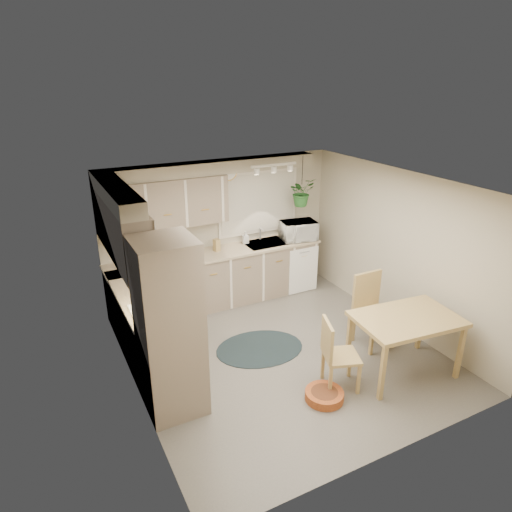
# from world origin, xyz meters

# --- Properties ---
(floor) EXTENTS (4.20, 4.20, 0.00)m
(floor) POSITION_xyz_m (0.00, 0.00, 0.00)
(floor) COLOR #67625B
(floor) RESTS_ON ground
(ceiling) EXTENTS (4.20, 4.20, 0.00)m
(ceiling) POSITION_xyz_m (0.00, 0.00, 2.40)
(ceiling) COLOR silver
(ceiling) RESTS_ON wall_back
(wall_back) EXTENTS (4.00, 0.04, 2.40)m
(wall_back) POSITION_xyz_m (0.00, 2.10, 1.20)
(wall_back) COLOR #AFA691
(wall_back) RESTS_ON floor
(wall_front) EXTENTS (4.00, 0.04, 2.40)m
(wall_front) POSITION_xyz_m (0.00, -2.10, 1.20)
(wall_front) COLOR #AFA691
(wall_front) RESTS_ON floor
(wall_left) EXTENTS (0.04, 4.20, 2.40)m
(wall_left) POSITION_xyz_m (-2.00, 0.00, 1.20)
(wall_left) COLOR #AFA691
(wall_left) RESTS_ON floor
(wall_right) EXTENTS (0.04, 4.20, 2.40)m
(wall_right) POSITION_xyz_m (2.00, 0.00, 1.20)
(wall_right) COLOR #AFA691
(wall_right) RESTS_ON floor
(base_cab_left) EXTENTS (0.60, 1.85, 0.90)m
(base_cab_left) POSITION_xyz_m (-1.70, 0.88, 0.45)
(base_cab_left) COLOR gray
(base_cab_left) RESTS_ON floor
(base_cab_back) EXTENTS (3.60, 0.60, 0.90)m
(base_cab_back) POSITION_xyz_m (-0.20, 1.80, 0.45)
(base_cab_back) COLOR gray
(base_cab_back) RESTS_ON floor
(counter_left) EXTENTS (0.64, 1.89, 0.04)m
(counter_left) POSITION_xyz_m (-1.69, 0.88, 0.92)
(counter_left) COLOR tan
(counter_left) RESTS_ON base_cab_left
(counter_back) EXTENTS (3.64, 0.64, 0.04)m
(counter_back) POSITION_xyz_m (-0.20, 1.79, 0.92)
(counter_back) COLOR tan
(counter_back) RESTS_ON base_cab_back
(oven_stack) EXTENTS (0.65, 0.65, 2.10)m
(oven_stack) POSITION_xyz_m (-1.68, -0.38, 1.05)
(oven_stack) COLOR gray
(oven_stack) RESTS_ON floor
(wall_oven_face) EXTENTS (0.02, 0.56, 0.58)m
(wall_oven_face) POSITION_xyz_m (-1.35, -0.38, 1.05)
(wall_oven_face) COLOR white
(wall_oven_face) RESTS_ON oven_stack
(upper_cab_left) EXTENTS (0.35, 2.00, 0.75)m
(upper_cab_left) POSITION_xyz_m (-1.82, 1.00, 1.83)
(upper_cab_left) COLOR gray
(upper_cab_left) RESTS_ON wall_left
(upper_cab_back) EXTENTS (2.00, 0.35, 0.75)m
(upper_cab_back) POSITION_xyz_m (-1.00, 1.93, 1.83)
(upper_cab_back) COLOR gray
(upper_cab_back) RESTS_ON wall_back
(soffit_left) EXTENTS (0.30, 2.00, 0.20)m
(soffit_left) POSITION_xyz_m (-1.85, 1.00, 2.30)
(soffit_left) COLOR #AFA691
(soffit_left) RESTS_ON wall_left
(soffit_back) EXTENTS (3.60, 0.30, 0.20)m
(soffit_back) POSITION_xyz_m (-0.20, 1.95, 2.30)
(soffit_back) COLOR #AFA691
(soffit_back) RESTS_ON wall_back
(cooktop) EXTENTS (0.52, 0.58, 0.02)m
(cooktop) POSITION_xyz_m (-1.68, 0.30, 0.94)
(cooktop) COLOR white
(cooktop) RESTS_ON counter_left
(range_hood) EXTENTS (0.40, 0.60, 0.14)m
(range_hood) POSITION_xyz_m (-1.70, 0.30, 1.40)
(range_hood) COLOR white
(range_hood) RESTS_ON upper_cab_left
(window_blinds) EXTENTS (1.40, 0.02, 1.00)m
(window_blinds) POSITION_xyz_m (0.70, 2.07, 1.60)
(window_blinds) COLOR beige
(window_blinds) RESTS_ON wall_back
(window_frame) EXTENTS (1.50, 0.02, 1.10)m
(window_frame) POSITION_xyz_m (0.70, 2.08, 1.60)
(window_frame) COLOR silver
(window_frame) RESTS_ON wall_back
(sink) EXTENTS (0.70, 0.48, 0.10)m
(sink) POSITION_xyz_m (0.70, 1.80, 0.90)
(sink) COLOR #B0B3B8
(sink) RESTS_ON counter_back
(dishwasher_front) EXTENTS (0.58, 0.02, 0.83)m
(dishwasher_front) POSITION_xyz_m (1.30, 1.49, 0.42)
(dishwasher_front) COLOR white
(dishwasher_front) RESTS_ON base_cab_back
(track_light_bar) EXTENTS (0.80, 0.04, 0.04)m
(track_light_bar) POSITION_xyz_m (0.70, 1.55, 2.33)
(track_light_bar) COLOR white
(track_light_bar) RESTS_ON ceiling
(wall_clock) EXTENTS (0.30, 0.03, 0.30)m
(wall_clock) POSITION_xyz_m (0.15, 2.07, 2.18)
(wall_clock) COLOR gold
(wall_clock) RESTS_ON wall_back
(dining_table) EXTENTS (1.37, 0.99, 0.81)m
(dining_table) POSITION_xyz_m (1.18, -1.08, 0.41)
(dining_table) COLOR tan
(dining_table) RESTS_ON floor
(chair_left) EXTENTS (0.56, 0.56, 0.92)m
(chair_left) POSITION_xyz_m (0.28, -0.95, 0.46)
(chair_left) COLOR tan
(chair_left) RESTS_ON floor
(chair_back) EXTENTS (0.49, 0.49, 1.05)m
(chair_back) POSITION_xyz_m (1.29, -0.40, 0.53)
(chair_back) COLOR tan
(chair_back) RESTS_ON floor
(braided_rug) EXTENTS (1.40, 1.14, 0.01)m
(braided_rug) POSITION_xyz_m (-0.23, 0.24, 0.01)
(braided_rug) COLOR black
(braided_rug) RESTS_ON floor
(pet_bed) EXTENTS (0.62, 0.62, 0.11)m
(pet_bed) POSITION_xyz_m (-0.04, -1.08, 0.05)
(pet_bed) COLOR #B65C24
(pet_bed) RESTS_ON floor
(microwave) EXTENTS (0.65, 0.42, 0.41)m
(microwave) POSITION_xyz_m (1.30, 1.70, 1.14)
(microwave) COLOR white
(microwave) RESTS_ON counter_back
(soap_bottle) EXTENTS (0.12, 0.22, 0.10)m
(soap_bottle) POSITION_xyz_m (0.39, 1.95, 0.99)
(soap_bottle) COLOR white
(soap_bottle) RESTS_ON counter_back
(hanging_plant) EXTENTS (0.48, 0.52, 0.37)m
(hanging_plant) POSITION_xyz_m (1.33, 1.70, 1.74)
(hanging_plant) COLOR #265F26
(hanging_plant) RESTS_ON ceiling
(coffee_maker) EXTENTS (0.19, 0.22, 0.29)m
(coffee_maker) POSITION_xyz_m (-1.21, 1.80, 1.09)
(coffee_maker) COLOR black
(coffee_maker) RESTS_ON counter_back
(toaster) EXTENTS (0.29, 0.17, 0.17)m
(toaster) POSITION_xyz_m (-0.62, 1.82, 1.03)
(toaster) COLOR #B0B3B8
(toaster) RESTS_ON counter_back
(knife_block) EXTENTS (0.11, 0.11, 0.20)m
(knife_block) POSITION_xyz_m (-0.19, 1.85, 1.04)
(knife_block) COLOR tan
(knife_block) RESTS_ON counter_back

